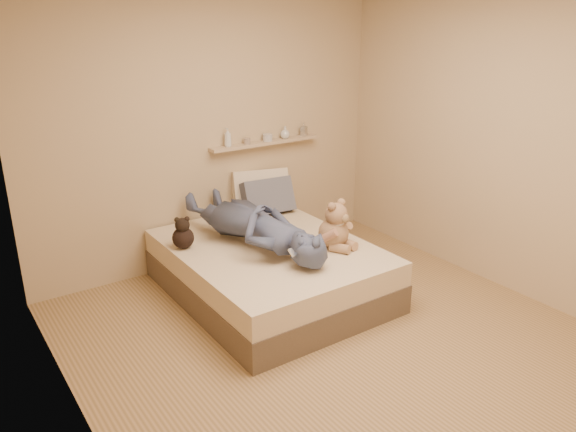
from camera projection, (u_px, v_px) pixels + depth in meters
room at (343, 173)px, 3.75m from camera, size 3.80×3.80×3.80m
bed at (270, 269)px, 4.84m from camera, size 1.50×1.90×0.45m
game_console at (299, 250)px, 4.30m from camera, size 0.17×0.09×0.06m
teddy_bear at (335, 228)px, 4.66m from camera, size 0.34×0.34×0.42m
dark_plush at (183, 235)px, 4.67m from camera, size 0.18×0.18×0.28m
pillow_cream at (261, 190)px, 5.57m from camera, size 0.60×0.42×0.43m
pillow_grey at (268, 197)px, 5.47m from camera, size 0.53×0.32×0.37m
person at (254, 224)px, 4.72m from camera, size 0.77×1.64×0.38m
wall_shelf at (266, 143)px, 5.54m from camera, size 1.20×0.12×0.03m
shelf_bottles at (269, 135)px, 5.53m from camera, size 0.97×0.11×0.18m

